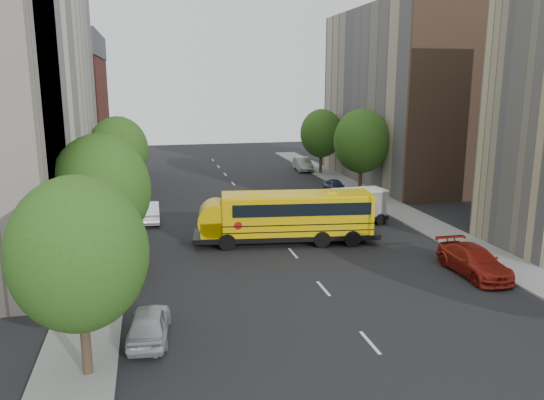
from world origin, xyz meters
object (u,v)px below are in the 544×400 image
object	(u,v)px
parked_car_0	(149,324)
parked_car_4	(335,187)
safari_truck	(347,206)
parked_car_1	(148,211)
street_tree_1	(101,190)
parked_car_3	(474,261)
street_tree_4	(362,141)
street_tree_5	(321,133)
school_bus	(284,215)
street_tree_0	(79,254)
street_tree_2	(119,150)
parked_car_5	(303,164)

from	to	relation	value
parked_car_0	parked_car_4	world-z (taller)	parked_car_0
safari_truck	parked_car_1	bearing A→B (deg)	157.85
street_tree_1	parked_car_3	size ratio (longest dim) A/B	1.48
street_tree_4	safari_truck	distance (m)	12.09
street_tree_1	parked_car_4	distance (m)	27.63
street_tree_5	school_bus	xyz separation A→B (m)	(-10.99, -25.73, -2.78)
street_tree_0	street_tree_1	bearing A→B (deg)	90.00
street_tree_1	school_bus	world-z (taller)	street_tree_1
street_tree_1	street_tree_2	distance (m)	18.00
street_tree_2	street_tree_5	bearing A→B (deg)	28.61
parked_car_0	parked_car_3	xyz separation A→B (m)	(17.60, 3.77, 0.08)
street_tree_1	school_bus	xyz separation A→B (m)	(11.01, 4.27, -3.03)
street_tree_0	parked_car_3	world-z (taller)	street_tree_0
safari_truck	parked_car_0	xyz separation A→B (m)	(-14.55, -15.38, -0.70)
street_tree_5	parked_car_4	world-z (taller)	street_tree_5
parked_car_4	parked_car_5	xyz separation A→B (m)	(0.80, 13.81, 0.12)
parked_car_0	street_tree_2	bearing A→B (deg)	-79.38
street_tree_4	street_tree_5	world-z (taller)	street_tree_4
street_tree_2	parked_car_0	xyz separation A→B (m)	(2.20, -25.63, -4.14)
street_tree_0	street_tree_1	distance (m)	10.00
street_tree_5	parked_car_5	bearing A→B (deg)	118.34
parked_car_5	parked_car_4	bearing A→B (deg)	-89.62
street_tree_1	safari_truck	xyz separation A→B (m)	(16.75, 7.76, -3.57)
street_tree_0	safari_truck	xyz separation A→B (m)	(16.75, 17.76, -3.26)
street_tree_2	safari_truck	size ratio (longest dim) A/B	1.22
street_tree_0	street_tree_5	distance (m)	45.65
parked_car_0	street_tree_0	bearing A→B (deg)	52.89
street_tree_5	parked_car_4	distance (m)	12.12
street_tree_2	school_bus	size ratio (longest dim) A/B	0.62
safari_truck	street_tree_4	bearing A→B (deg)	57.07
safari_truck	school_bus	bearing A→B (deg)	-154.49
parked_car_0	parked_car_1	distance (m)	19.65
parked_car_0	parked_car_4	distance (m)	31.74
street_tree_2	parked_car_5	distance (m)	25.57
street_tree_0	parked_car_1	xyz separation A→B (m)	(2.20, 22.03, -3.85)
street_tree_0	street_tree_1	xyz separation A→B (m)	(0.00, 10.00, 0.31)
street_tree_4	parked_car_5	bearing A→B (deg)	95.48
street_tree_1	street_tree_2	xyz separation A→B (m)	(0.00, 18.00, -0.12)
street_tree_2	street_tree_1	bearing A→B (deg)	-90.00
street_tree_1	street_tree_5	size ratio (longest dim) A/B	1.05
parked_car_0	parked_car_5	size ratio (longest dim) A/B	0.84
street_tree_5	school_bus	size ratio (longest dim) A/B	0.60
parked_car_3	parked_car_5	distance (m)	36.46
street_tree_4	parked_car_5	xyz separation A→B (m)	(-1.40, 14.60, -4.28)
street_tree_4	street_tree_5	distance (m)	12.01
safari_truck	parked_car_5	bearing A→B (deg)	75.40
parked_car_1	street_tree_2	bearing A→B (deg)	-69.94
parked_car_3	parked_car_5	size ratio (longest dim) A/B	1.11
safari_truck	parked_car_4	world-z (taller)	safari_truck
parked_car_3	parked_car_4	world-z (taller)	parked_car_3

